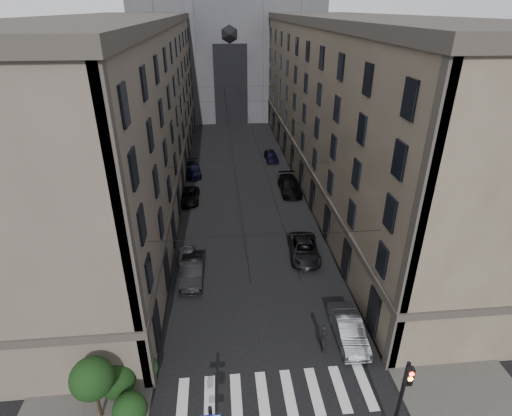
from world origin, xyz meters
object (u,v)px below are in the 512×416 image
object	(u,v)px
car_right_midnear	(304,249)
gothic_tower	(227,18)
car_left_near	(188,261)
car_left_midfar	(189,196)
car_left_midnear	(192,271)
car_left_far	(192,169)
traffic_light_right	(403,393)
car_right_near	(349,329)
car_right_midfar	(290,185)
pedestrian	(324,338)
car_right_far	(271,156)

from	to	relation	value
car_right_midnear	gothic_tower	bearing A→B (deg)	99.52
car_left_near	car_left_midfar	size ratio (longest dim) A/B	0.84
car_left_midnear	car_left_far	world-z (taller)	car_left_midnear
traffic_light_right	car_left_midnear	bearing A→B (deg)	126.87
traffic_light_right	car_left_far	bearing A→B (deg)	107.64
gothic_tower	car_left_midnear	distance (m)	61.31
traffic_light_right	car_right_midnear	xyz separation A→B (m)	(-1.17, 16.73, -2.55)
car_right_near	car_right_midfar	xyz separation A→B (m)	(0.18, 23.57, 0.03)
car_left_midfar	car_right_near	xyz separation A→B (m)	(11.54, -22.10, 0.15)
gothic_tower	traffic_light_right	bearing A→B (deg)	-85.62
car_left_near	car_left_midfar	world-z (taller)	car_left_near
traffic_light_right	gothic_tower	bearing A→B (deg)	94.38
car_left_near	car_right_midfar	world-z (taller)	car_right_midfar
traffic_light_right	car_right_midfar	size ratio (longest dim) A/B	0.91
car_right_near	car_right_midfar	distance (m)	23.57
gothic_tower	car_left_far	xyz separation A→B (m)	(-6.20, -35.94, -17.08)
car_left_midnear	pedestrian	bearing A→B (deg)	-42.79
car_left_near	car_left_midnear	distance (m)	1.75
traffic_light_right	car_left_midfar	bearing A→B (deg)	112.16
gothic_tower	car_left_midnear	world-z (taller)	gothic_tower
traffic_light_right	car_right_near	distance (m)	7.31
car_left_midnear	car_right_midfar	size ratio (longest dim) A/B	0.86
gothic_tower	car_left_midnear	xyz separation A→B (m)	(-5.17, -58.68, -16.99)
car_right_near	gothic_tower	bearing A→B (deg)	95.63
car_left_midnear	pedestrian	distance (m)	11.96
car_left_near	pedestrian	size ratio (longest dim) A/B	1.95
car_left_far	car_right_near	bearing A→B (deg)	-76.45
gothic_tower	car_left_far	world-z (taller)	gothic_tower
car_right_near	car_right_midfar	size ratio (longest dim) A/B	0.84
car_left_far	car_right_near	size ratio (longest dim) A/B	1.02
car_left_far	car_right_near	xyz separation A→B (m)	(11.54, -30.23, 0.08)
gothic_tower	car_right_midnear	size ratio (longest dim) A/B	10.84
gothic_tower	traffic_light_right	distance (m)	74.67
car_right_midfar	car_right_near	bearing A→B (deg)	-89.82
traffic_light_right	pedestrian	world-z (taller)	traffic_light_right
car_left_near	car_right_near	distance (m)	14.31
car_right_near	car_left_near	bearing A→B (deg)	141.18
traffic_light_right	car_left_midnear	size ratio (longest dim) A/B	1.06
car_left_midfar	car_right_midfar	distance (m)	11.82
car_left_far	car_right_midnear	world-z (taller)	car_right_midnear
traffic_light_right	car_right_midfar	distance (m)	30.54
car_left_midnear	car_right_near	world-z (taller)	car_left_midnear
car_left_far	car_right_near	distance (m)	32.36
car_left_midnear	car_right_far	size ratio (longest dim) A/B	1.19
car_left_far	gothic_tower	bearing A→B (deg)	72.85
car_left_midfar	car_right_near	world-z (taller)	car_right_near
car_left_near	car_right_midfar	bearing A→B (deg)	44.99
car_left_far	car_right_midfar	xyz separation A→B (m)	(11.73, -6.65, 0.11)
traffic_light_right	car_right_near	world-z (taller)	traffic_light_right
car_right_near	pedestrian	distance (m)	2.05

